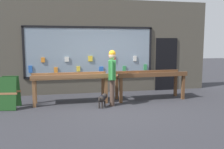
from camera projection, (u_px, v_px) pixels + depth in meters
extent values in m
plane|color=#2D2D33|center=(117.00, 107.00, 7.47)|extent=(40.00, 40.00, 0.00)
cube|color=#4C473D|center=(103.00, 47.00, 9.56)|extent=(8.48, 0.20, 3.53)
cube|color=gray|center=(90.00, 52.00, 9.36)|extent=(4.76, 0.03, 1.83)
cube|color=black|center=(90.00, 27.00, 9.24)|extent=(4.84, 0.06, 0.08)
cube|color=black|center=(91.00, 76.00, 9.47)|extent=(4.84, 0.06, 0.08)
cube|color=black|center=(24.00, 53.00, 8.85)|extent=(0.08, 0.06, 1.83)
cube|color=black|center=(150.00, 51.00, 9.86)|extent=(0.08, 0.06, 1.83)
cube|color=#2659B2|center=(30.00, 69.00, 8.93)|extent=(0.13, 0.03, 0.26)
cube|color=orange|center=(43.00, 60.00, 8.99)|extent=(0.13, 0.03, 0.18)
cube|color=orange|center=(56.00, 70.00, 9.13)|extent=(0.13, 0.03, 0.21)
cube|color=silver|center=(67.00, 59.00, 9.16)|extent=(0.16, 0.03, 0.18)
cube|color=yellow|center=(78.00, 69.00, 9.30)|extent=(0.13, 0.03, 0.20)
cube|color=yellow|center=(90.00, 59.00, 9.35)|extent=(0.16, 0.03, 0.21)
cube|color=#2659B2|center=(101.00, 69.00, 9.49)|extent=(0.17, 0.03, 0.20)
cube|color=red|center=(114.00, 58.00, 9.54)|extent=(0.14, 0.03, 0.21)
cube|color=#338C4C|center=(124.00, 68.00, 9.68)|extent=(0.13, 0.03, 0.20)
cube|color=silver|center=(135.00, 58.00, 9.72)|extent=(0.13, 0.03, 0.21)
cube|color=#338C4C|center=(145.00, 67.00, 9.86)|extent=(0.13, 0.03, 0.23)
cube|color=black|center=(166.00, 64.00, 10.07)|extent=(0.90, 0.04, 2.10)
cube|color=brown|center=(34.00, 94.00, 7.43)|extent=(0.09, 0.09, 0.82)
cube|color=brown|center=(106.00, 91.00, 7.93)|extent=(0.09, 0.09, 0.82)
cube|color=brown|center=(35.00, 91.00, 7.93)|extent=(0.09, 0.09, 0.82)
cube|color=brown|center=(103.00, 88.00, 8.43)|extent=(0.09, 0.09, 0.82)
cube|color=brown|center=(70.00, 77.00, 7.87)|extent=(2.41, 0.72, 0.04)
cube|color=brown|center=(71.00, 77.00, 7.57)|extent=(2.40, 0.11, 0.12)
cube|color=brown|center=(70.00, 74.00, 8.16)|extent=(2.40, 0.11, 0.12)
cube|color=#338C4C|center=(35.00, 78.00, 7.55)|extent=(0.18, 0.21, 0.02)
cube|color=silver|center=(47.00, 76.00, 7.85)|extent=(0.18, 0.22, 0.03)
cube|color=#338C4C|center=(57.00, 77.00, 7.77)|extent=(0.16, 0.20, 0.02)
cube|color=#994CA5|center=(66.00, 76.00, 7.89)|extent=(0.14, 0.22, 0.03)
cube|color=#994CA5|center=(76.00, 76.00, 7.83)|extent=(0.19, 0.23, 0.03)
cube|color=#5999A5|center=(86.00, 76.00, 7.81)|extent=(0.15, 0.22, 0.03)
cube|color=#338C4C|center=(95.00, 76.00, 8.01)|extent=(0.18, 0.24, 0.02)
cube|color=orange|center=(102.00, 75.00, 8.27)|extent=(0.16, 0.22, 0.02)
cube|color=brown|center=(121.00, 90.00, 7.98)|extent=(0.09, 0.09, 0.82)
cube|color=brown|center=(183.00, 87.00, 8.49)|extent=(0.09, 0.09, 0.82)
cube|color=brown|center=(117.00, 87.00, 8.50)|extent=(0.09, 0.09, 0.82)
cube|color=brown|center=(176.00, 85.00, 9.01)|extent=(0.09, 0.09, 0.82)
cube|color=brown|center=(150.00, 75.00, 8.44)|extent=(2.41, 0.74, 0.04)
cube|color=brown|center=(154.00, 74.00, 8.13)|extent=(2.40, 0.11, 0.12)
cube|color=brown|center=(147.00, 72.00, 8.74)|extent=(2.40, 0.11, 0.12)
cube|color=#2659B2|center=(120.00, 75.00, 8.24)|extent=(0.14, 0.19, 0.03)
cube|color=orange|center=(126.00, 74.00, 8.41)|extent=(0.15, 0.20, 0.02)
cube|color=#994CA5|center=(135.00, 75.00, 8.16)|extent=(0.16, 0.21, 0.03)
cube|color=orange|center=(138.00, 74.00, 8.51)|extent=(0.20, 0.26, 0.03)
cube|color=silver|center=(149.00, 75.00, 8.23)|extent=(0.16, 0.24, 0.03)
cube|color=#994CA5|center=(155.00, 74.00, 8.42)|extent=(0.17, 0.21, 0.02)
cube|color=orange|center=(162.00, 74.00, 8.29)|extent=(0.18, 0.23, 0.03)
cube|color=#338C4C|center=(166.00, 74.00, 8.56)|extent=(0.21, 0.26, 0.02)
cube|color=orange|center=(171.00, 73.00, 8.63)|extent=(0.15, 0.23, 0.03)
cube|color=black|center=(177.00, 73.00, 8.76)|extent=(0.15, 0.22, 0.03)
cylinder|color=#4C382D|center=(112.00, 93.00, 7.58)|extent=(0.14, 0.14, 0.82)
cylinder|color=#4C382D|center=(112.00, 92.00, 7.73)|extent=(0.14, 0.14, 0.82)
cube|color=#338C3F|center=(112.00, 70.00, 7.57)|extent=(0.32, 0.50, 0.58)
cylinder|color=#338C3F|center=(112.00, 70.00, 7.28)|extent=(0.09, 0.09, 0.55)
cylinder|color=#338C3F|center=(112.00, 68.00, 7.85)|extent=(0.09, 0.09, 0.55)
sphere|color=tan|center=(112.00, 56.00, 7.51)|extent=(0.22, 0.22, 0.22)
sphere|color=orange|center=(112.00, 54.00, 7.50)|extent=(0.21, 0.21, 0.21)
ellipsoid|color=black|center=(102.00, 99.00, 7.41)|extent=(0.35, 0.40, 0.19)
ellipsoid|color=black|center=(102.00, 98.00, 7.41)|extent=(0.28, 0.28, 0.20)
sphere|color=black|center=(105.00, 96.00, 7.60)|extent=(0.17, 0.17, 0.17)
cylinder|color=black|center=(99.00, 99.00, 7.21)|extent=(0.08, 0.09, 0.12)
cylinder|color=black|center=(105.00, 104.00, 7.51)|extent=(0.04, 0.04, 0.18)
cylinder|color=black|center=(102.00, 104.00, 7.55)|extent=(0.04, 0.04, 0.18)
cylinder|color=black|center=(102.00, 106.00, 7.32)|extent=(0.04, 0.04, 0.18)
cylinder|color=black|center=(99.00, 105.00, 7.35)|extent=(0.04, 0.04, 0.18)
cube|color=#193F19|center=(8.00, 94.00, 7.10)|extent=(0.49, 0.28, 0.95)
cube|color=brown|center=(8.00, 94.00, 7.10)|extent=(0.51, 0.12, 0.07)
cube|color=#193F19|center=(12.00, 91.00, 7.47)|extent=(0.49, 0.28, 0.95)
cube|color=brown|center=(12.00, 91.00, 7.47)|extent=(0.51, 0.12, 0.07)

